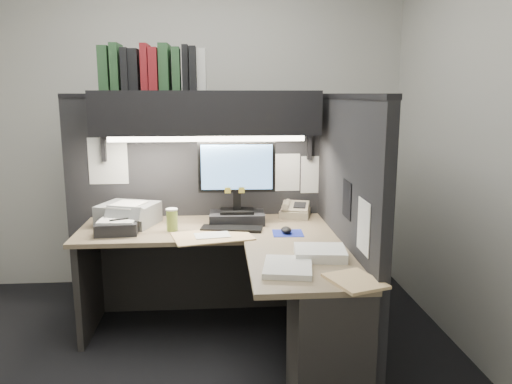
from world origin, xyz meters
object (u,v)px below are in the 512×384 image
coffee_cup (172,220)px  printer (128,214)px  desk (259,298)px  monitor (237,191)px  keyboard (232,229)px  notebook_stack (117,227)px  overhead_shelf (207,113)px  telephone (295,211)px

coffee_cup → printer: (-0.32, 0.19, 0.00)m
desk → printer: printer is taller
monitor → keyboard: monitor is taller
coffee_cup → notebook_stack: bearing=-174.1°
desk → overhead_shelf: (-0.30, 0.75, 1.06)m
desk → keyboard: size_ratio=4.16×
notebook_stack → desk: bearing=-27.0°
desk → notebook_stack: (-0.89, 0.46, 0.33)m
monitor → keyboard: size_ratio=1.41×
keyboard → printer: bearing=173.7°
coffee_cup → overhead_shelf: bearing=47.1°
telephone → printer: (-1.20, -0.14, 0.03)m
monitor → keyboard: (-0.04, -0.19, -0.22)m
keyboard → notebook_stack: size_ratio=1.54×
telephone → monitor: bearing=-145.0°
telephone → notebook_stack: (-1.23, -0.36, -0.00)m
overhead_shelf → keyboard: (0.16, -0.28, -0.76)m
monitor → telephone: 0.50m
monitor → coffee_cup: bearing=-157.3°
desk → monitor: bearing=98.7°
telephone → notebook_stack: bearing=-148.2°
desk → overhead_shelf: bearing=111.8°
telephone → coffee_cup: (-0.88, -0.33, 0.03)m
coffee_cup → printer: printer is taller
desk → telephone: bearing=67.6°
notebook_stack → keyboard: bearing=1.5°
coffee_cup → keyboard: bearing=-2.5°
keyboard → telephone: bearing=45.2°
desk → keyboard: (-0.14, 0.48, 0.30)m
overhead_shelf → coffee_cup: (-0.24, -0.26, -0.70)m
coffee_cup → telephone: bearing=20.4°
overhead_shelf → telephone: (0.64, 0.07, -0.73)m
coffee_cup → printer: 0.37m
overhead_shelf → monitor: overhead_shelf is taller
desk → telephone: (0.34, 0.82, 0.33)m
printer → telephone: bearing=26.0°
printer → desk: bearing=-19.0°
keyboard → monitor: bearing=86.6°
monitor → telephone: size_ratio=2.58×
telephone → printer: size_ratio=0.61×
overhead_shelf → printer: (-0.56, -0.07, -0.70)m
overhead_shelf → notebook_stack: 0.99m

